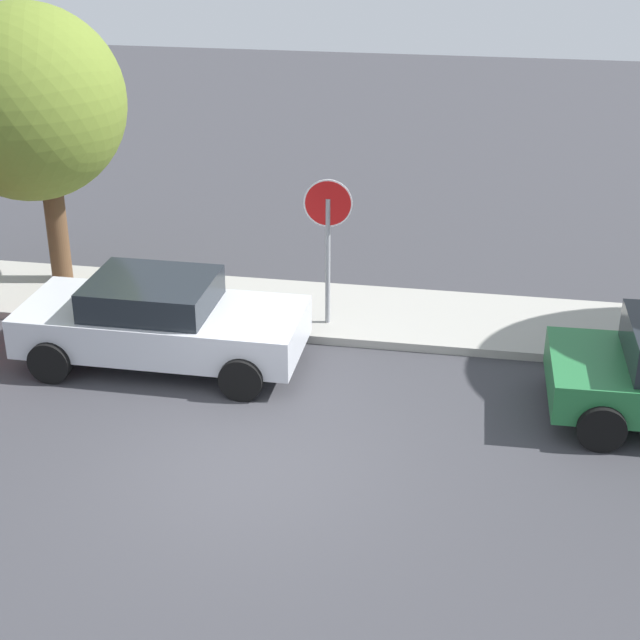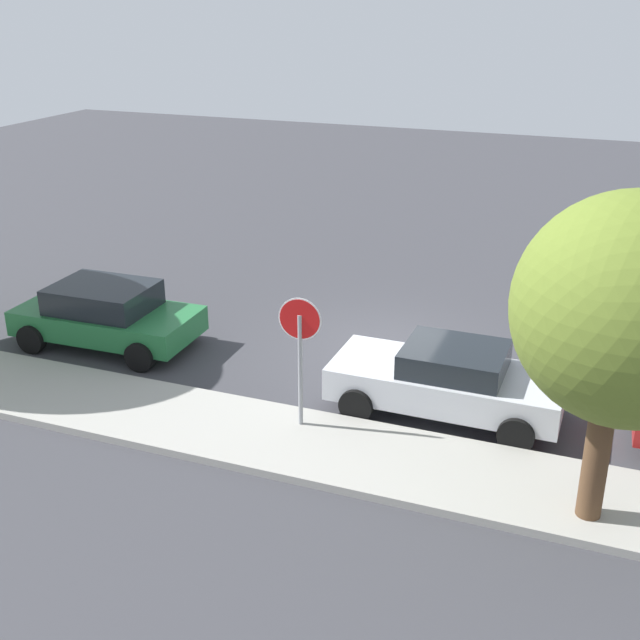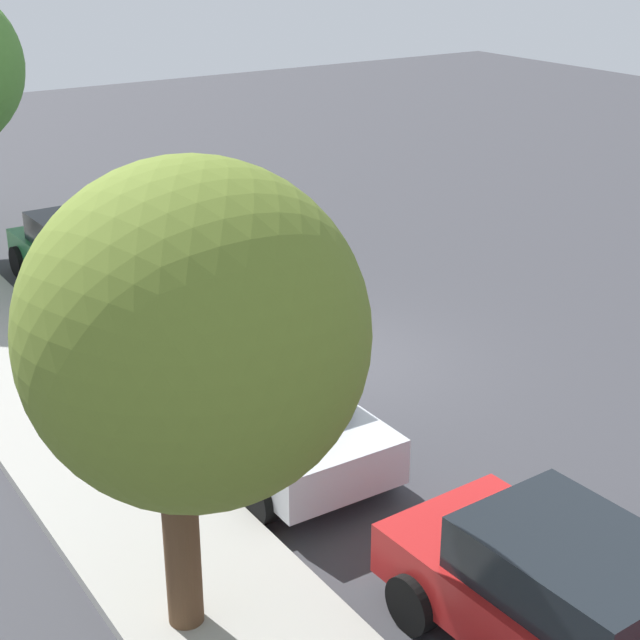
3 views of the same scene
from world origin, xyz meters
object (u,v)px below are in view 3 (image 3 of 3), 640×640
object	(u,v)px
parked_car_silver	(264,407)
street_tree_mid_block	(194,336)
parked_car_red	(583,612)
stop_sign	(85,307)
parked_car_green	(85,251)

from	to	relation	value
parked_car_silver	street_tree_mid_block	size ratio (longest dim) A/B	0.85
parked_car_red	street_tree_mid_block	distance (m)	4.54
parked_car_silver	street_tree_mid_block	bearing A→B (deg)	140.74
stop_sign	parked_car_red	distance (m)	8.00
stop_sign	parked_car_red	bearing A→B (deg)	-165.76
stop_sign	street_tree_mid_block	world-z (taller)	street_tree_mid_block
stop_sign	parked_car_silver	bearing A→B (deg)	-145.53
parked_car_silver	street_tree_mid_block	xyz separation A→B (m)	(-2.88, 2.35, 2.65)
parked_car_green	parked_car_silver	bearing A→B (deg)	177.05
street_tree_mid_block	stop_sign	bearing A→B (deg)	-8.54
parked_car_silver	parked_car_green	distance (m)	7.76
parked_car_red	stop_sign	bearing A→B (deg)	14.24
stop_sign	parked_car_green	size ratio (longest dim) A/B	0.63
stop_sign	parked_car_green	xyz separation A→B (m)	(5.46, -1.97, -1.02)
parked_car_silver	parked_car_red	world-z (taller)	parked_car_red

